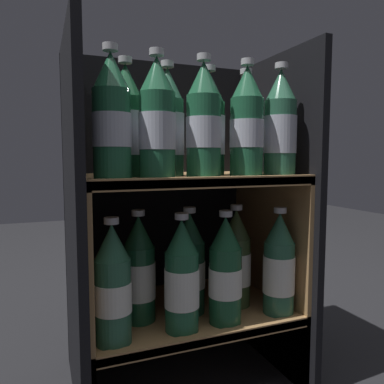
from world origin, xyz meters
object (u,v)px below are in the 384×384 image
bottle_upper_front_4 (280,127)px  bottle_upper_back_2 (209,128)px  bottle_upper_front_0 (112,120)px  bottle_lower_back_2 (236,261)px  bottle_lower_front_2 (225,273)px  bottle_upper_back_3 (245,128)px  bottle_lower_back_1 (190,266)px  bottle_upper_front_1 (157,122)px  bottle_lower_front_1 (182,279)px  bottle_lower_front_0 (113,287)px  bottle_lower_back_0 (139,272)px  bottle_upper_back_0 (126,125)px  bottle_upper_front_2 (202,123)px  bottle_lower_front_3 (279,267)px  bottle_upper_back_1 (168,126)px  bottle_upper_front_3 (247,125)px

bottle_upper_front_4 → bottle_upper_back_2: bearing=149.9°
bottle_upper_front_0 → bottle_lower_back_2: 0.50m
bottle_lower_front_2 → bottle_upper_front_4: bearing=0.0°
bottle_upper_back_3 → bottle_lower_back_1: size_ratio=1.00×
bottle_upper_front_1 → bottle_lower_front_1: (0.06, 0.00, -0.36)m
bottle_lower_front_0 → bottle_lower_back_2: same height
bottle_lower_back_0 → bottle_lower_back_2: bearing=0.0°
bottle_upper_back_2 → bottle_lower_back_1: 0.36m
bottle_upper_back_2 → bottle_lower_front_1: 0.38m
bottle_upper_back_0 → bottle_lower_front_2: size_ratio=1.00×
bottle_upper_back_2 → bottle_upper_front_2: bearing=-123.3°
bottle_upper_front_4 → bottle_upper_back_2: (-0.15, 0.09, -0.00)m
bottle_upper_front_1 → bottle_lower_front_3: bottle_upper_front_1 is taller
bottle_lower_front_3 → bottle_lower_front_1: bearing=-180.0°
bottle_upper_back_1 → bottle_upper_front_1: bearing=-120.7°
bottle_upper_front_4 → bottle_lower_front_1: bottle_upper_front_4 is taller
bottle_upper_back_3 → bottle_upper_back_0: bearing=180.0°
bottle_lower_back_1 → bottle_upper_back_3: bearing=-0.0°
bottle_upper_back_2 → bottle_upper_back_3: 0.11m
bottle_lower_front_1 → bottle_lower_back_0: bearing=131.7°
bottle_upper_front_0 → bottle_lower_back_2: bottle_upper_front_0 is taller
bottle_lower_front_2 → bottle_lower_back_2: size_ratio=1.00×
bottle_lower_back_0 → bottle_upper_front_0: bearing=-130.0°
bottle_upper_front_0 → bottle_upper_back_2: 0.28m
bottle_upper_front_3 → bottle_lower_back_2: size_ratio=1.00×
bottle_upper_front_2 → bottle_lower_front_0: (-0.21, -0.00, -0.35)m
bottle_upper_front_0 → bottle_upper_front_3: same height
bottle_lower_front_3 → bottle_upper_front_0: bearing=-180.0°
bottle_upper_front_4 → bottle_lower_front_2: bearing=180.0°
bottle_upper_front_3 → bottle_lower_front_2: size_ratio=1.00×
bottle_lower_back_1 → bottle_lower_back_2: bearing=0.0°
bottle_lower_back_1 → bottle_upper_front_0: bearing=-157.1°
bottle_lower_front_0 → bottle_lower_back_0: (0.08, 0.09, -0.00)m
bottle_upper_back_1 → bottle_lower_back_0: (-0.08, 0.00, -0.35)m
bottle_lower_back_0 → bottle_lower_front_3: bearing=-14.4°
bottle_lower_front_0 → bottle_upper_back_1: bearing=29.8°
bottle_upper_front_3 → bottle_lower_back_2: 0.37m
bottle_upper_back_0 → bottle_lower_front_3: 0.52m
bottle_upper_back_0 → bottle_upper_back_3: same height
bottle_upper_front_2 → bottle_lower_front_3: size_ratio=1.00×
bottle_upper_back_1 → bottle_lower_back_1: size_ratio=1.00×
bottle_lower_back_1 → bottle_upper_front_4: bearing=-23.4°
bottle_upper_front_3 → bottle_upper_back_3: size_ratio=1.00×
bottle_upper_front_0 → bottle_upper_back_2: same height
bottle_lower_front_3 → bottle_lower_back_2: same height
bottle_upper_front_4 → bottle_upper_back_1: 0.28m
bottle_upper_front_3 → bottle_upper_back_1: 0.19m
bottle_upper_back_3 → bottle_lower_front_0: bearing=-166.6°
bottle_lower_front_3 → bottle_lower_back_2: (-0.08, 0.09, 0.00)m
bottle_upper_back_1 → bottle_lower_front_2: 0.38m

